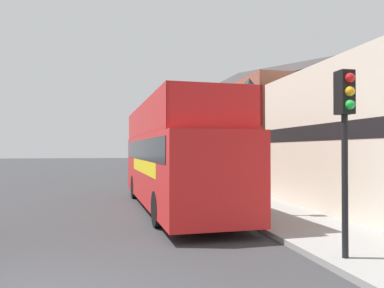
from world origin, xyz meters
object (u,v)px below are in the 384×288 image
(parked_car_ahead_of_bus, at_px, (160,175))
(lamp_post_second, at_px, (199,122))
(tour_bus, at_px, (174,162))
(lamp_post_nearest, at_px, (249,120))
(traffic_signal, at_px, (345,120))

(parked_car_ahead_of_bus, distance_m, lamp_post_second, 4.51)
(tour_bus, bearing_deg, lamp_post_nearest, -56.43)
(traffic_signal, bearing_deg, lamp_post_second, 89.61)
(tour_bus, distance_m, lamp_post_nearest, 3.69)
(parked_car_ahead_of_bus, distance_m, lamp_post_nearest, 11.20)
(traffic_signal, xyz_separation_m, lamp_post_nearest, (-0.10, 4.87, 0.39))
(parked_car_ahead_of_bus, xyz_separation_m, traffic_signal, (1.57, -15.69, 2.07))
(tour_bus, bearing_deg, parked_car_ahead_of_bus, 83.99)
(parked_car_ahead_of_bus, relative_size, traffic_signal, 1.16)
(traffic_signal, xyz_separation_m, lamp_post_second, (0.09, 12.73, 0.89))
(parked_car_ahead_of_bus, bearing_deg, traffic_signal, -86.59)
(parked_car_ahead_of_bus, height_order, traffic_signal, traffic_signal)
(parked_car_ahead_of_bus, height_order, lamp_post_second, lamp_post_second)
(parked_car_ahead_of_bus, bearing_deg, tour_bus, -96.02)
(tour_bus, xyz_separation_m, lamp_post_nearest, (2.00, -2.76, 1.42))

